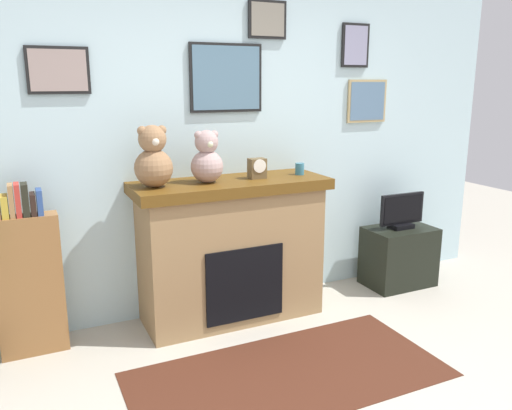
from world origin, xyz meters
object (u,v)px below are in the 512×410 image
object	(u,v)px
bookshelf	(28,278)
candle_jar	(300,169)
tv_stand	(399,256)
teddy_bear_grey	(153,160)
television	(402,212)
fireplace	(231,249)
teddy_bear_brown	(207,159)
mantel_clock	(257,168)

from	to	relation	value
bookshelf	candle_jar	world-z (taller)	candle_jar
bookshelf	tv_stand	xyz separation A→B (m)	(3.05, -0.10, -0.27)
candle_jar	teddy_bear_grey	distance (m)	1.17
tv_stand	candle_jar	xyz separation A→B (m)	(-1.04, 0.02, 0.87)
bookshelf	candle_jar	xyz separation A→B (m)	(2.01, -0.08, 0.60)
teddy_bear_grey	television	bearing A→B (deg)	-0.56
bookshelf	tv_stand	distance (m)	3.06
tv_stand	candle_jar	size ratio (longest dim) A/B	6.55
fireplace	teddy_bear_brown	bearing A→B (deg)	-174.45
television	mantel_clock	xyz separation A→B (m)	(-1.41, 0.02, 0.49)
teddy_bear_brown	teddy_bear_grey	bearing A→B (deg)	-179.99
teddy_bear_brown	candle_jar	bearing A→B (deg)	0.04
candle_jar	mantel_clock	bearing A→B (deg)	-179.74
candle_jar	teddy_bear_brown	xyz separation A→B (m)	(-0.77, -0.00, 0.12)
bookshelf	mantel_clock	bearing A→B (deg)	-2.83
candle_jar	mantel_clock	distance (m)	0.37
teddy_bear_brown	television	bearing A→B (deg)	-0.68
bookshelf	mantel_clock	world-z (taller)	mantel_clock
television	candle_jar	world-z (taller)	candle_jar
mantel_clock	tv_stand	bearing A→B (deg)	-0.77
television	teddy_bear_brown	distance (m)	1.90
bookshelf	teddy_bear_brown	size ratio (longest dim) A/B	3.11
bookshelf	mantel_clock	distance (m)	1.76
tv_stand	mantel_clock	distance (m)	1.67
fireplace	candle_jar	world-z (taller)	candle_jar
candle_jar	teddy_bear_grey	world-z (taller)	teddy_bear_grey
bookshelf	mantel_clock	xyz separation A→B (m)	(1.64, -0.08, 0.63)
television	teddy_bear_grey	size ratio (longest dim) A/B	1.05
fireplace	mantel_clock	size ratio (longest dim) A/B	9.70
television	teddy_bear_brown	bearing A→B (deg)	179.32
mantel_clock	teddy_bear_grey	bearing A→B (deg)	179.92
television	candle_jar	bearing A→B (deg)	178.80
bookshelf	tv_stand	bearing A→B (deg)	-1.88
fireplace	teddy_bear_grey	distance (m)	0.93
bookshelf	candle_jar	bearing A→B (deg)	-2.26
bookshelf	candle_jar	distance (m)	2.10
bookshelf	teddy_bear_grey	size ratio (longest dim) A/B	2.75
tv_stand	television	bearing A→B (deg)	-90.00
mantel_clock	candle_jar	bearing A→B (deg)	0.26
fireplace	candle_jar	bearing A→B (deg)	-1.75
fireplace	teddy_bear_grey	xyz separation A→B (m)	(-0.58, -0.02, 0.73)
candle_jar	mantel_clock	xyz separation A→B (m)	(-0.37, -0.00, 0.03)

